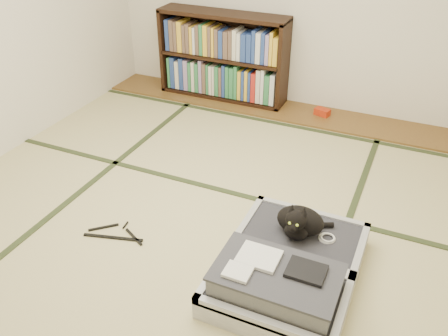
% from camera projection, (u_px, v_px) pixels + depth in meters
% --- Properties ---
extents(floor, '(4.50, 4.50, 0.00)m').
position_uv_depth(floor, '(198.00, 219.00, 3.43)').
color(floor, '#CBB787').
rests_on(floor, ground).
extents(wood_strip, '(4.00, 0.50, 0.02)m').
position_uv_depth(wood_strip, '(284.00, 110.00, 4.98)').
color(wood_strip, brown).
rests_on(wood_strip, ground).
extents(red_item, '(0.17, 0.13, 0.07)m').
position_uv_depth(red_item, '(322.00, 112.00, 4.84)').
color(red_item, '#B22A0E').
rests_on(red_item, wood_strip).
extents(room_shell, '(4.50, 4.50, 4.50)m').
position_uv_depth(room_shell, '(190.00, 14.00, 2.66)').
color(room_shell, white).
rests_on(room_shell, ground).
extents(tatami_borders, '(4.00, 4.50, 0.01)m').
position_uv_depth(tatami_borders, '(226.00, 184.00, 3.81)').
color(tatami_borders, '#2D381E').
rests_on(tatami_borders, ground).
extents(bookcase, '(1.39, 0.32, 0.92)m').
position_uv_depth(bookcase, '(223.00, 58.00, 5.05)').
color(bookcase, black).
rests_on(bookcase, wood_strip).
extents(suitcase, '(0.79, 1.05, 0.31)m').
position_uv_depth(suitcase, '(287.00, 269.00, 2.84)').
color(suitcase, silver).
rests_on(suitcase, floor).
extents(cat, '(0.35, 0.35, 0.28)m').
position_uv_depth(cat, '(299.00, 222.00, 3.00)').
color(cat, black).
rests_on(cat, suitcase).
extents(cable_coil, '(0.11, 0.11, 0.03)m').
position_uv_depth(cable_coil, '(327.00, 238.00, 3.01)').
color(cable_coil, white).
rests_on(cable_coil, suitcase).
extents(hanger, '(0.43, 0.25, 0.01)m').
position_uv_depth(hanger, '(116.00, 235.00, 3.27)').
color(hanger, black).
rests_on(hanger, floor).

